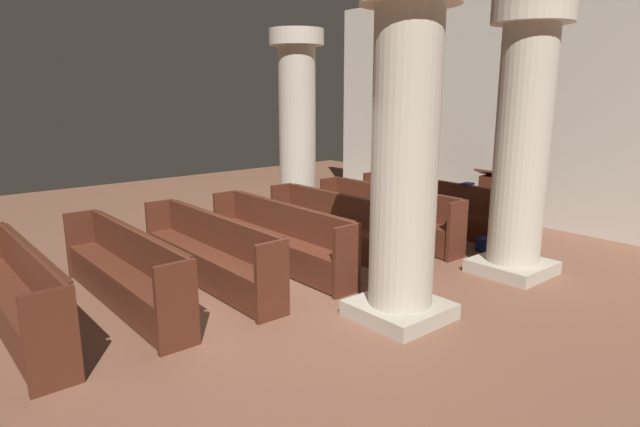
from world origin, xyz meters
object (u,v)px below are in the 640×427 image
(pew_row_4, at_px, (210,249))
(pillar_aisle_side, at_px, (523,138))
(pew_row_0, at_px, (429,204))
(lectern, at_px, (488,201))
(pew_row_6, at_px, (16,289))
(pew_row_3, at_px, (280,235))
(hymn_book, at_px, (467,184))
(pillar_far_side, at_px, (297,123))
(pillar_aisle_rear, at_px, (405,150))
(pew_row_2, at_px, (338,223))
(pew_row_1, at_px, (387,212))
(pew_row_5, at_px, (124,267))
(kneeler_box_navy, at_px, (492,246))

(pew_row_4, height_order, pillar_aisle_side, pillar_aisle_side)
(pew_row_0, height_order, lectern, lectern)
(pew_row_4, bearing_deg, pew_row_6, -90.00)
(pew_row_0, xyz_separation_m, pew_row_3, (0.00, -3.42, 0.00))
(hymn_book, bearing_deg, pillar_far_side, -153.58)
(pillar_aisle_rear, relative_size, hymn_book, 17.39)
(pew_row_0, xyz_separation_m, pew_row_2, (0.00, -2.28, 0.00))
(pew_row_1, relative_size, pillar_aisle_side, 0.81)
(pew_row_2, bearing_deg, pew_row_1, 90.00)
(pew_row_1, xyz_separation_m, pew_row_5, (0.00, -4.56, 0.00))
(pew_row_6, bearing_deg, pillar_aisle_rear, 55.36)
(pew_row_5, bearing_deg, hymn_book, 83.40)
(pew_row_1, relative_size, lectern, 2.76)
(pillar_far_side, height_order, kneeler_box_navy, pillar_far_side)
(pew_row_2, relative_size, hymn_book, 14.16)
(pew_row_1, bearing_deg, lectern, 77.77)
(pillar_aisle_rear, bearing_deg, pew_row_6, -124.64)
(pew_row_1, height_order, pew_row_2, same)
(pillar_aisle_side, height_order, lectern, pillar_aisle_side)
(pew_row_3, bearing_deg, pillar_far_side, 137.25)
(pew_row_6, height_order, hymn_book, hymn_book)
(pew_row_0, bearing_deg, pillar_far_side, -150.62)
(pew_row_4, distance_m, lectern, 5.74)
(pew_row_0, height_order, pew_row_5, same)
(pew_row_0, xyz_separation_m, lectern, (0.50, 1.16, -0.03))
(pew_row_6, height_order, lectern, lectern)
(pillar_aisle_rear, distance_m, kneeler_box_navy, 3.61)
(pew_row_3, bearing_deg, kneeler_box_navy, 61.81)
(pew_row_4, relative_size, kneeler_box_navy, 6.95)
(pew_row_4, height_order, kneeler_box_navy, pew_row_4)
(pew_row_4, distance_m, pillar_far_side, 4.24)
(pew_row_6, bearing_deg, pew_row_3, 90.00)
(pew_row_4, distance_m, pew_row_6, 2.28)
(lectern, bearing_deg, pillar_far_side, -138.71)
(kneeler_box_navy, bearing_deg, pew_row_3, -118.19)
(pew_row_1, bearing_deg, pew_row_6, -90.00)
(pillar_aisle_side, bearing_deg, pew_row_5, -116.82)
(pew_row_5, xyz_separation_m, kneeler_box_navy, (1.62, 5.30, -0.38))
(pew_row_1, distance_m, pew_row_3, 2.28)
(pew_row_6, distance_m, pillar_far_side, 6.17)
(pillar_far_side, bearing_deg, pew_row_2, -23.21)
(pillar_aisle_rear, height_order, hymn_book, pillar_aisle_rear)
(pew_row_3, bearing_deg, pillar_aisle_rear, -0.47)
(pew_row_5, bearing_deg, lectern, 85.84)
(pew_row_3, height_order, pew_row_5, same)
(lectern, height_order, hymn_book, lectern)
(pew_row_2, relative_size, pew_row_6, 1.00)
(pillar_aisle_side, xyz_separation_m, pillar_far_side, (-4.65, -0.24, 0.00))
(lectern, bearing_deg, pew_row_6, -93.57)
(pew_row_1, height_order, pew_row_3, same)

